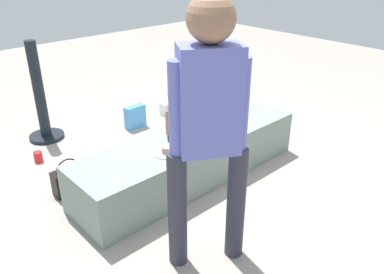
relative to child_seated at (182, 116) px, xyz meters
name	(u,v)px	position (x,y,z in m)	size (l,w,h in m)	color
ground_plane	(190,177)	(0.09, -0.01, -0.62)	(12.00, 12.00, 0.00)	gray
concrete_ledge	(190,157)	(0.09, -0.01, -0.42)	(2.15, 0.59, 0.41)	gray
child_seated	(182,116)	(0.00, 0.00, 0.00)	(0.28, 0.33, 0.48)	navy
adult_standing	(209,118)	(-0.51, -0.82, 0.39)	(0.44, 0.35, 1.68)	#2C2E3B
cake_plate	(168,151)	(-0.24, -0.11, -0.19)	(0.22, 0.22, 0.07)	white
gift_bag	(135,116)	(0.35, 1.21, -0.49)	(0.24, 0.10, 0.31)	#4C99E0
railing_post	(41,104)	(-0.52, 1.63, -0.23)	(0.36, 0.36, 1.05)	black
water_bottle_near_gift	(179,120)	(0.69, 0.85, -0.52)	(0.07, 0.07, 0.22)	silver
party_cup_red	(38,157)	(-0.80, 1.19, -0.57)	(0.08, 0.08, 0.10)	red
cake_box_white	(177,109)	(0.93, 1.18, -0.55)	(0.31, 0.28, 0.15)	white
handbag_black_leather	(69,180)	(-0.82, 0.50, -0.51)	(0.27, 0.12, 0.32)	black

